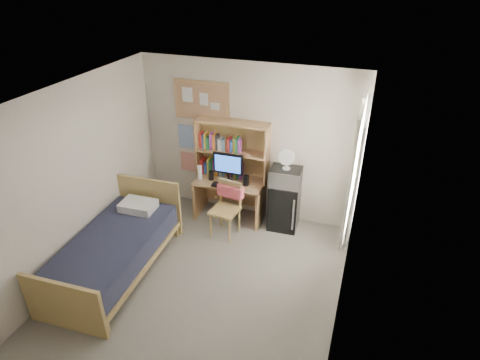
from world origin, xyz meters
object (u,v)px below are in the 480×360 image
(speaker_right, at_px, (246,180))
(desk_fan, at_px, (287,160))
(bed, at_px, (114,255))
(speaker_left, at_px, (211,175))
(monitor, at_px, (228,168))
(desk_chair, at_px, (225,210))
(bulletin_board, at_px, (202,101))
(desk, at_px, (230,199))
(mini_fridge, at_px, (284,205))
(microwave, at_px, (286,177))

(speaker_right, xyz_separation_m, desk_fan, (0.63, 0.08, 0.43))
(bed, height_order, speaker_left, speaker_left)
(monitor, distance_m, speaker_right, 0.35)
(desk_chair, xyz_separation_m, monitor, (-0.10, 0.42, 0.52))
(bulletin_board, distance_m, speaker_right, 1.46)
(desk, xyz_separation_m, desk_chair, (0.10, -0.48, 0.10))
(desk_chair, bearing_deg, speaker_left, 140.99)
(mini_fridge, bearing_deg, bulletin_board, 167.93)
(microwave, relative_size, desk_fan, 1.58)
(bulletin_board, xyz_separation_m, monitor, (0.57, -0.35, -0.95))
(mini_fridge, xyz_separation_m, speaker_right, (-0.63, -0.10, 0.40))
(bulletin_board, distance_m, desk_chair, 1.79)
(bed, relative_size, desk_fan, 6.85)
(desk_chair, relative_size, speaker_right, 5.01)
(microwave, bearing_deg, desk, 178.58)
(speaker_right, bearing_deg, desk, 168.69)
(desk_chair, distance_m, desk_fan, 1.25)
(bulletin_board, relative_size, desk_fan, 3.09)
(desk_chair, bearing_deg, mini_fridge, 39.86)
(desk, xyz_separation_m, bed, (-1.05, -1.81, -0.07))
(microwave, distance_m, desk_fan, 0.29)
(monitor, distance_m, desk_fan, 0.97)
(desk, distance_m, desk_chair, 0.50)
(mini_fridge, bearing_deg, desk, 179.81)
(monitor, height_order, desk_fan, desk_fan)
(desk, xyz_separation_m, mini_fridge, (0.93, 0.04, 0.05))
(desk_chair, bearing_deg, monitor, 110.32)
(speaker_left, bearing_deg, bulletin_board, 126.24)
(monitor, bearing_deg, desk_chair, -78.30)
(speaker_right, bearing_deg, monitor, -180.00)
(mini_fridge, xyz_separation_m, speaker_left, (-1.23, -0.11, 0.39))
(speaker_right, bearing_deg, mini_fridge, 7.63)
(speaker_right, bearing_deg, desk_chair, -116.46)
(speaker_left, relative_size, desk_fan, 0.53)
(speaker_left, distance_m, microwave, 1.24)
(desk_chair, relative_size, bed, 0.43)
(mini_fridge, xyz_separation_m, bed, (-1.98, -1.85, -0.11))
(desk_chair, distance_m, speaker_right, 0.59)
(speaker_left, bearing_deg, desk, 11.31)
(desk_chair, distance_m, microwave, 1.09)
(desk, bearing_deg, bed, -121.18)
(speaker_left, bearing_deg, bed, -114.36)
(mini_fridge, xyz_separation_m, monitor, (-0.93, -0.10, 0.57))
(bed, bearing_deg, speaker_left, 64.24)
(microwave, height_order, desk_fan, desk_fan)
(desk, bearing_deg, microwave, 0.26)
(monitor, distance_m, microwave, 0.93)
(desk, xyz_separation_m, speaker_right, (0.30, -0.05, 0.44))
(desk_fan, bearing_deg, bed, -139.96)
(bed, height_order, speaker_right, speaker_right)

